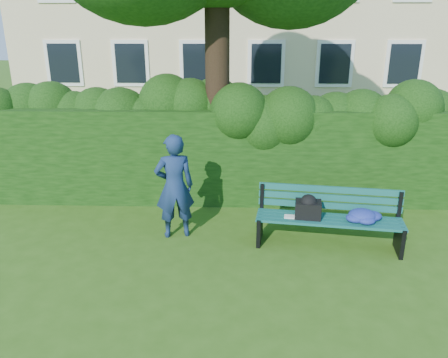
{
  "coord_description": "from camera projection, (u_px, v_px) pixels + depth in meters",
  "views": [
    {
      "loc": [
        0.19,
        -5.89,
        3.21
      ],
      "look_at": [
        0.0,
        0.6,
        0.95
      ],
      "focal_mm": 35.0,
      "sensor_mm": 36.0,
      "label": 1
    }
  ],
  "objects": [
    {
      "name": "man_reading",
      "position": [
        175.0,
        187.0,
        6.85
      ],
      "size": [
        0.7,
        0.55,
        1.69
      ],
      "primitive_type": "imported",
      "rotation": [
        0.0,
        0.0,
        3.4
      ],
      "color": "navy",
      "rests_on": "ground"
    },
    {
      "name": "hedge",
      "position": [
        226.0,
        154.0,
        8.4
      ],
      "size": [
        10.0,
        1.0,
        1.8
      ],
      "color": "black",
      "rests_on": "ground"
    },
    {
      "name": "park_bench",
      "position": [
        332.0,
        215.0,
        6.63
      ],
      "size": [
        2.25,
        0.86,
        0.89
      ],
      "rotation": [
        0.0,
        0.0,
        -0.14
      ],
      "color": "#0E4A40",
      "rests_on": "ground"
    },
    {
      "name": "ground",
      "position": [
        223.0,
        251.0,
        6.62
      ],
      "size": [
        80.0,
        80.0,
        0.0
      ],
      "primitive_type": "plane",
      "color": "#305614",
      "rests_on": "ground"
    }
  ]
}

